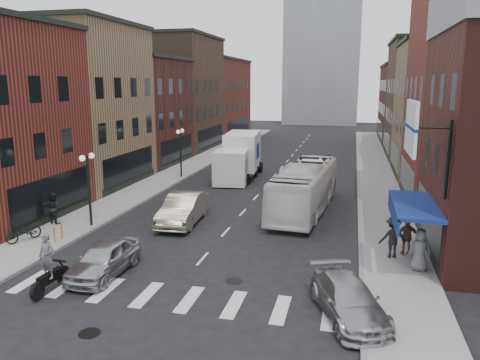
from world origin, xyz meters
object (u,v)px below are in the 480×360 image
ped_right_c (420,250)px  parked_bicycle (24,232)px  motorcycle_rider (48,265)px  ped_right_a (393,237)px  streetlamp_far (180,144)px  transit_bus (305,188)px  bike_rack (58,233)px  curb_car (348,299)px  ped_left_solo (54,208)px  sedan_left_far (183,209)px  sedan_left_near (104,259)px  streetlamp_near (88,176)px  billboard_sign (414,129)px  ped_right_b (407,237)px  box_truck (239,157)px

ped_right_c → parked_bicycle: bearing=4.1°
motorcycle_rider → ped_right_a: bearing=29.1°
streetlamp_far → ped_right_a: bearing=-44.0°
transit_bus → ped_right_c: 10.41m
bike_rack → curb_car: 14.73m
ped_left_solo → sedan_left_far: bearing=-149.6°
motorcycle_rider → curb_car: bearing=6.0°
bike_rack → parked_bicycle: (-1.60, -0.44, 0.08)m
sedan_left_near → streetlamp_near: bearing=126.0°
curb_car → sedan_left_near: bearing=151.7°
bike_rack → ped_right_a: 16.01m
motorcycle_rider → curb_car: size_ratio=0.53×
streetlamp_near → sedan_left_far: 5.46m
motorcycle_rider → curb_car: motorcycle_rider is taller
sedan_left_far → parked_bicycle: bearing=-144.8°
transit_bus → ped_right_a: bearing=-52.7°
sedan_left_far → ped_left_solo: ped_left_solo is taller
billboard_sign → sedan_left_far: size_ratio=0.72×
streetlamp_far → parked_bicycle: bearing=-96.0°
curb_car → transit_bus: bearing=81.2°
streetlamp_near → ped_right_b: bearing=-2.4°
box_truck → ped_right_a: box_truck is taller
box_truck → sedan_left_near: bearing=-97.9°
box_truck → transit_bus: bearing=-60.7°
streetlamp_near → box_truck: size_ratio=0.47×
billboard_sign → bike_rack: size_ratio=4.62×
curb_car → parked_bicycle: 16.15m
box_truck → sedan_left_near: 20.94m
box_truck → ped_right_b: 19.76m
curb_car → ped_right_a: bearing=51.6°
curb_car → billboard_sign: bearing=38.1°
billboard_sign → box_truck: billboard_sign is taller
curb_car → ped_right_b: bearing=47.5°
bike_rack → ped_right_b: (16.59, 2.00, 0.46)m
transit_bus → bike_rack: bearing=-136.5°
streetlamp_far → curb_car: size_ratio=0.93×
ped_right_b → ped_right_c: ped_right_c is taller
bike_rack → ped_right_c: 16.92m
ped_right_a → motorcycle_rider: bearing=10.7°
parked_bicycle → ped_left_solo: (-0.40, 3.02, 0.39)m
ped_right_b → ped_right_c: bearing=91.3°
ped_right_b → billboard_sign: bearing=73.1°
motorcycle_rider → bike_rack: bearing=124.0°
ped_left_solo → billboard_sign: bearing=-177.3°
streetlamp_far → parked_bicycle: streetlamp_far is taller
motorcycle_rider → sedan_left_far: 9.80m
streetlamp_near → transit_bus: bearing=29.4°
ped_right_a → ped_right_c: 1.65m
motorcycle_rider → ped_right_b: bearing=29.6°
billboard_sign → ped_left_solo: bearing=169.5°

